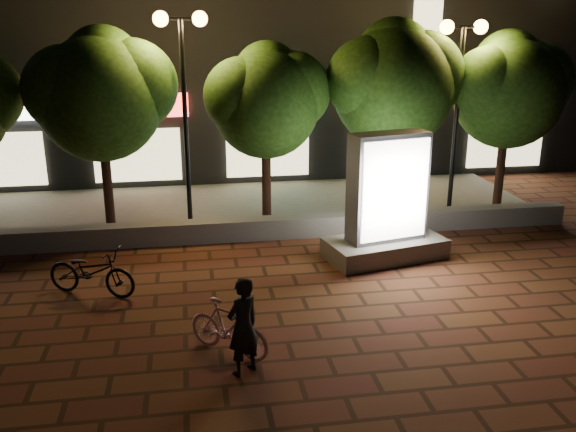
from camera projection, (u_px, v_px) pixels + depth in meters
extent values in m
plane|color=#522E1A|center=(278.00, 312.00, 11.32)|extent=(80.00, 80.00, 0.00)
cube|color=slate|center=(254.00, 229.00, 15.00)|extent=(16.00, 0.45, 0.50)
cube|color=slate|center=(244.00, 207.00, 17.41)|extent=(16.00, 5.00, 0.08)
cube|color=black|center=(224.00, 20.00, 22.00)|extent=(28.00, 8.00, 10.00)
cube|color=#FB3B2F|center=(134.00, 106.00, 18.46)|extent=(3.20, 0.12, 0.70)
cube|color=beige|center=(138.00, 155.00, 18.92)|extent=(2.60, 0.10, 1.60)
cube|color=#4DCCC7|center=(267.00, 103.00, 19.07)|extent=(3.20, 0.12, 0.70)
cube|color=beige|center=(268.00, 151.00, 19.53)|extent=(2.60, 0.10, 1.60)
cube|color=orange|center=(392.00, 100.00, 19.69)|extent=(3.20, 0.12, 0.70)
cube|color=beige|center=(390.00, 147.00, 20.15)|extent=(2.60, 0.10, 1.60)
cube|color=silver|center=(510.00, 98.00, 20.30)|extent=(3.20, 0.12, 0.70)
cube|color=beige|center=(505.00, 143.00, 20.76)|extent=(2.60, 0.10, 1.60)
cube|color=beige|center=(428.00, 21.00, 19.10)|extent=(0.90, 0.10, 1.20)
cylinder|color=#331B13|center=(107.00, 180.00, 15.47)|extent=(0.24, 0.24, 2.34)
sphere|color=#35601C|center=(100.00, 99.00, 14.86)|extent=(3.00, 3.00, 3.00)
sphere|color=#35601C|center=(131.00, 85.00, 15.07)|extent=(2.25, 2.25, 2.25)
sphere|color=#35601C|center=(68.00, 90.00, 14.54)|extent=(2.10, 2.10, 2.10)
sphere|color=#35601C|center=(103.00, 66.00, 14.97)|extent=(1.95, 1.95, 1.95)
cylinder|color=#331B13|center=(266.00, 176.00, 16.10)|extent=(0.24, 0.24, 2.21)
sphere|color=#35601C|center=(266.00, 105.00, 15.54)|extent=(2.70, 2.70, 2.70)
sphere|color=#35601C|center=(291.00, 91.00, 15.74)|extent=(2.03, 2.03, 2.02)
sphere|color=#35601C|center=(242.00, 96.00, 15.23)|extent=(1.89, 1.89, 1.89)
sphere|color=#35601C|center=(267.00, 76.00, 15.68)|extent=(1.76, 1.76, 1.76)
cylinder|color=#331B13|center=(389.00, 167.00, 16.58)|extent=(0.24, 0.24, 2.43)
sphere|color=#35601C|center=(393.00, 89.00, 15.94)|extent=(3.10, 3.10, 3.10)
sphere|color=#35601C|center=(420.00, 76.00, 16.16)|extent=(2.33, 2.33, 2.33)
sphere|color=#35601C|center=(369.00, 80.00, 15.62)|extent=(2.17, 2.17, 2.17)
sphere|color=#35601C|center=(394.00, 57.00, 16.05)|extent=(2.01, 2.02, 2.02)
cylinder|color=#331B13|center=(501.00, 165.00, 17.09)|extent=(0.24, 0.24, 2.29)
sphere|color=#35601C|center=(508.00, 94.00, 16.49)|extent=(2.90, 2.90, 2.90)
sphere|color=#35601C|center=(531.00, 81.00, 16.70)|extent=(2.18, 2.17, 2.17)
sphere|color=#35601C|center=(489.00, 85.00, 16.17)|extent=(2.03, 2.03, 2.03)
sphere|color=#35601C|center=(508.00, 65.00, 16.61)|extent=(1.89, 1.88, 1.88)
cylinder|color=black|center=(186.00, 126.00, 15.18)|extent=(0.12, 0.12, 5.00)
cylinder|color=black|center=(180.00, 19.00, 14.42)|extent=(0.90, 0.08, 0.08)
sphere|color=#EE993B|center=(161.00, 19.00, 14.35)|extent=(0.36, 0.36, 0.36)
sphere|color=#EE993B|center=(200.00, 19.00, 14.48)|extent=(0.36, 0.36, 0.36)
cylinder|color=black|center=(456.00, 123.00, 16.29)|extent=(0.12, 0.12, 4.80)
cylinder|color=black|center=(464.00, 27.00, 15.55)|extent=(0.90, 0.08, 0.08)
sphere|color=#EE993B|center=(447.00, 27.00, 15.48)|extent=(0.36, 0.36, 0.36)
sphere|color=#EE993B|center=(481.00, 27.00, 15.62)|extent=(0.36, 0.36, 0.36)
cube|color=slate|center=(385.00, 248.00, 13.85)|extent=(2.81, 1.84, 0.43)
cube|color=#4C4C51|center=(388.00, 187.00, 13.42)|extent=(1.82, 0.96, 2.37)
cube|color=white|center=(395.00, 191.00, 13.15)|extent=(1.54, 0.39, 2.16)
cube|color=white|center=(380.00, 184.00, 13.70)|extent=(1.54, 0.39, 2.16)
imported|color=pink|center=(229.00, 328.00, 9.80)|extent=(1.42, 1.31, 0.91)
imported|color=black|center=(243.00, 326.00, 9.18)|extent=(0.67, 0.62, 1.55)
imported|color=black|center=(91.00, 272.00, 11.90)|extent=(1.92, 1.31, 0.95)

